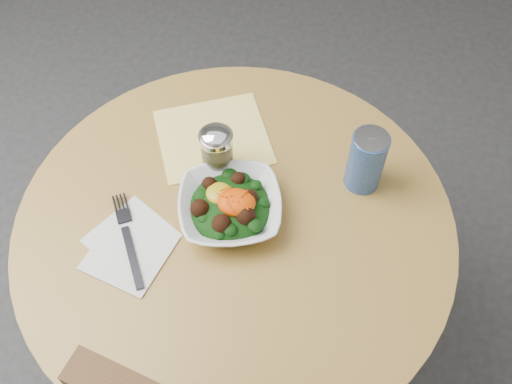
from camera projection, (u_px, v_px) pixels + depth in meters
The scene contains 8 objects.
ground at pixel (242, 347), 1.78m from camera, with size 6.00×6.00×0.00m, color #2E2D30.
table at pixel (237, 265), 1.33m from camera, with size 0.90×0.90×0.75m.
cloth_napkin at pixel (213, 137), 1.29m from camera, with size 0.24×0.22×0.00m, color yellow.
paper_napkins at pixel (130, 246), 1.13m from camera, with size 0.20×0.23×0.00m.
salad_bowl at pixel (230, 207), 1.15m from camera, with size 0.25×0.25×0.08m.
fork at pixel (128, 236), 1.13m from camera, with size 0.12×0.21×0.00m.
spice_shaker at pixel (217, 152), 1.19m from camera, with size 0.07×0.07×0.13m.
beverage_can at pixel (366, 161), 1.16m from camera, with size 0.08×0.08×0.15m.
Camera 1 is at (0.14, -0.61, 1.74)m, focal length 40.00 mm.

